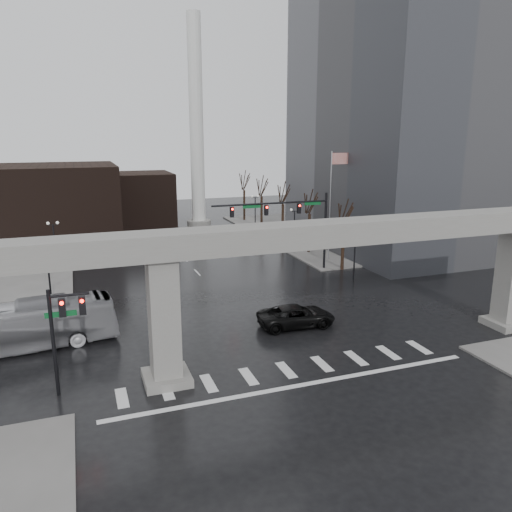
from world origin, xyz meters
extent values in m
plane|color=black|center=(0.00, 0.00, 0.00)|extent=(160.00, 160.00, 0.00)
cube|color=slate|center=(26.00, 36.00, 0.07)|extent=(28.00, 36.00, 0.15)
cube|color=gray|center=(0.00, 0.00, 8.00)|extent=(48.00, 2.20, 1.40)
cube|color=gray|center=(-7.00, 0.00, 3.65)|extent=(1.60, 1.60, 7.30)
cube|color=gray|center=(18.00, 0.00, 3.65)|extent=(1.60, 1.60, 7.30)
cube|color=gray|center=(-7.00, 0.00, 0.25)|extent=(2.60, 2.60, 0.50)
cube|color=gray|center=(18.00, 0.00, 0.25)|extent=(2.60, 2.60, 0.50)
cube|color=slate|center=(28.00, 26.00, 21.00)|extent=(22.00, 26.00, 42.00)
cube|color=black|center=(-14.00, 42.00, 5.00)|extent=(16.00, 14.00, 10.00)
cube|color=black|center=(-2.00, 52.00, 4.00)|extent=(10.00, 10.00, 8.00)
cylinder|color=silver|center=(6.00, 46.00, 15.00)|extent=(2.00, 2.00, 30.00)
cylinder|color=gray|center=(6.00, 46.00, 0.60)|extent=(3.60, 3.60, 1.20)
cylinder|color=black|center=(12.80, 18.80, 4.00)|extent=(0.24, 0.24, 8.00)
cylinder|color=black|center=(6.80, 18.80, 7.20)|extent=(12.00, 0.18, 0.18)
cube|color=black|center=(9.80, 18.80, 6.55)|extent=(0.35, 0.30, 1.00)
cube|color=black|center=(6.30, 18.80, 6.55)|extent=(0.35, 0.30, 1.00)
cube|color=black|center=(2.80, 18.80, 6.55)|extent=(0.35, 0.30, 1.00)
sphere|color=#FF0C05|center=(9.80, 18.62, 6.85)|extent=(0.20, 0.20, 0.20)
cube|color=#0C5424|center=(11.30, 18.80, 7.00)|extent=(1.80, 0.05, 0.35)
cube|color=#0C5424|center=(4.80, 18.80, 7.00)|extent=(1.80, 0.05, 0.35)
cylinder|color=black|center=(-12.80, 0.50, 3.00)|extent=(0.20, 0.20, 6.00)
cylinder|color=black|center=(-11.80, 0.50, 5.60)|extent=(2.00, 0.14, 0.14)
cube|color=black|center=(-12.20, 0.50, 4.95)|extent=(0.35, 0.30, 1.00)
cube|color=black|center=(-11.20, 0.50, 4.95)|extent=(0.35, 0.30, 1.00)
cube|color=#0C5424|center=(-12.30, 0.50, 4.60)|extent=(1.60, 0.05, 0.30)
cylinder|color=silver|center=(15.00, 22.00, 6.00)|extent=(0.12, 0.12, 12.00)
cube|color=red|center=(16.00, 22.00, 11.20)|extent=(2.00, 0.03, 1.20)
cylinder|color=black|center=(13.50, 14.00, 2.40)|extent=(0.14, 0.14, 4.80)
cube|color=black|center=(13.50, 14.00, 4.75)|extent=(0.90, 0.06, 0.06)
sphere|color=silver|center=(13.05, 14.00, 4.95)|extent=(0.32, 0.32, 0.32)
sphere|color=silver|center=(13.95, 14.00, 4.95)|extent=(0.32, 0.32, 0.32)
cylinder|color=black|center=(13.50, 28.00, 2.40)|extent=(0.14, 0.14, 4.80)
cube|color=black|center=(13.50, 28.00, 4.75)|extent=(0.90, 0.06, 0.06)
sphere|color=silver|center=(13.05, 28.00, 4.95)|extent=(0.32, 0.32, 0.32)
sphere|color=silver|center=(13.95, 28.00, 4.95)|extent=(0.32, 0.32, 0.32)
cylinder|color=black|center=(13.50, 42.00, 2.40)|extent=(0.14, 0.14, 4.80)
cube|color=black|center=(13.50, 42.00, 4.75)|extent=(0.90, 0.06, 0.06)
sphere|color=silver|center=(13.05, 42.00, 4.95)|extent=(0.32, 0.32, 0.32)
sphere|color=silver|center=(13.95, 42.00, 4.95)|extent=(0.32, 0.32, 0.32)
cylinder|color=black|center=(-13.50, 14.00, 2.40)|extent=(0.14, 0.14, 4.80)
cube|color=black|center=(-13.50, 14.00, 4.75)|extent=(0.90, 0.06, 0.06)
sphere|color=silver|center=(-13.95, 14.00, 4.95)|extent=(0.32, 0.32, 0.32)
sphere|color=silver|center=(-13.05, 14.00, 4.95)|extent=(0.32, 0.32, 0.32)
cylinder|color=black|center=(-13.50, 28.00, 2.40)|extent=(0.14, 0.14, 4.80)
cube|color=black|center=(-13.50, 28.00, 4.75)|extent=(0.90, 0.06, 0.06)
sphere|color=silver|center=(-13.95, 28.00, 4.95)|extent=(0.32, 0.32, 0.32)
sphere|color=silver|center=(-13.05, 28.00, 4.95)|extent=(0.32, 0.32, 0.32)
cylinder|color=black|center=(-13.50, 42.00, 2.40)|extent=(0.14, 0.14, 4.80)
cube|color=black|center=(-13.50, 42.00, 4.75)|extent=(0.90, 0.06, 0.06)
sphere|color=silver|center=(-13.95, 42.00, 4.95)|extent=(0.32, 0.32, 0.32)
sphere|color=silver|center=(-13.05, 42.00, 4.95)|extent=(0.32, 0.32, 0.32)
cylinder|color=black|center=(14.50, 18.00, 2.27)|extent=(0.34, 0.34, 4.55)
cylinder|color=black|center=(14.50, 18.00, 6.01)|extent=(0.12, 1.52, 2.98)
cylinder|color=black|center=(15.00, 18.25, 5.78)|extent=(0.83, 1.14, 2.51)
cylinder|color=black|center=(14.50, 26.00, 2.33)|extent=(0.34, 0.34, 4.66)
cylinder|color=black|center=(14.50, 26.00, 6.15)|extent=(0.12, 1.55, 3.05)
cylinder|color=black|center=(15.00, 26.25, 5.91)|extent=(0.85, 1.16, 2.57)
cylinder|color=black|center=(14.50, 34.00, 2.38)|extent=(0.34, 0.34, 4.76)
cylinder|color=black|center=(14.50, 34.00, 6.29)|extent=(0.12, 1.59, 3.11)
cylinder|color=black|center=(15.00, 34.25, 6.05)|extent=(0.86, 1.18, 2.62)
cylinder|color=black|center=(14.50, 42.00, 2.43)|extent=(0.34, 0.34, 4.87)
cylinder|color=black|center=(14.50, 42.00, 6.43)|extent=(0.12, 1.62, 3.18)
cylinder|color=black|center=(15.00, 42.25, 6.18)|extent=(0.88, 1.20, 2.68)
cylinder|color=black|center=(14.50, 50.00, 2.48)|extent=(0.34, 0.34, 4.97)
cylinder|color=black|center=(14.50, 50.00, 6.57)|extent=(0.12, 1.65, 3.25)
cylinder|color=black|center=(15.00, 50.25, 6.31)|extent=(0.89, 1.23, 2.74)
imported|color=black|center=(3.48, 5.21, 0.79)|extent=(5.87, 3.00, 1.59)
imported|color=#A1A1A6|center=(-14.84, 7.62, 1.60)|extent=(11.72, 3.80, 3.21)
camera|label=1|loc=(-11.05, -26.19, 13.82)|focal=35.00mm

